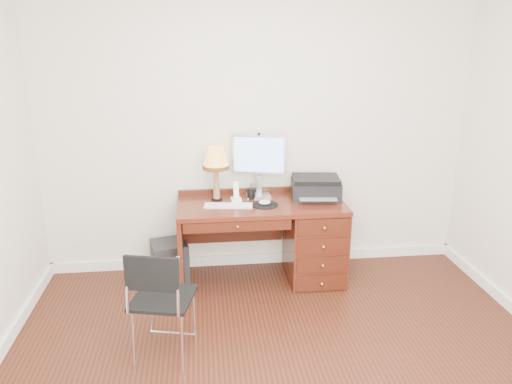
{
  "coord_description": "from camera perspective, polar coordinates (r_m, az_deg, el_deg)",
  "views": [
    {
      "loc": [
        -0.53,
        -2.8,
        2.2
      ],
      "look_at": [
        -0.07,
        1.2,
        0.92
      ],
      "focal_mm": 35.0,
      "sensor_mm": 36.0,
      "label": 1
    }
  ],
  "objects": [
    {
      "name": "ground",
      "position": [
        3.6,
        3.51,
        -20.08
      ],
      "size": [
        4.0,
        4.0,
        0.0
      ],
      "primitive_type": "plane",
      "color": "black",
      "rests_on": "ground"
    },
    {
      "name": "room_shell",
      "position": [
        4.09,
        1.96,
        -14.15
      ],
      "size": [
        4.0,
        4.0,
        4.0
      ],
      "color": "silver",
      "rests_on": "ground"
    },
    {
      "name": "desk",
      "position": [
        4.65,
        4.56,
        -5.05
      ],
      "size": [
        1.5,
        0.67,
        0.75
      ],
      "color": "#551F12",
      "rests_on": "ground"
    },
    {
      "name": "monitor",
      "position": [
        4.59,
        0.24,
        3.9
      ],
      "size": [
        0.49,
        0.22,
        0.57
      ],
      "rotation": [
        0.0,
        0.0,
        -0.27
      ],
      "color": "silver",
      "rests_on": "desk"
    },
    {
      "name": "keyboard",
      "position": [
        4.4,
        -3.17,
        -1.55
      ],
      "size": [
        0.44,
        0.17,
        0.02
      ],
      "primitive_type": "cube",
      "rotation": [
        0.0,
        0.0,
        -0.13
      ],
      "color": "white",
      "rests_on": "desk"
    },
    {
      "name": "mouse_pad",
      "position": [
        4.42,
        1.0,
        -1.34
      ],
      "size": [
        0.24,
        0.24,
        0.05
      ],
      "color": "black",
      "rests_on": "desk"
    },
    {
      "name": "printer",
      "position": [
        4.64,
        6.83,
        0.53
      ],
      "size": [
        0.48,
        0.39,
        0.2
      ],
      "rotation": [
        0.0,
        0.0,
        -0.11
      ],
      "color": "black",
      "rests_on": "desk"
    },
    {
      "name": "leg_lamp",
      "position": [
        4.48,
        -4.61,
        3.53
      ],
      "size": [
        0.24,
        0.24,
        0.5
      ],
      "color": "black",
      "rests_on": "desk"
    },
    {
      "name": "phone",
      "position": [
        4.49,
        -2.29,
        -0.5
      ],
      "size": [
        0.1,
        0.1,
        0.19
      ],
      "rotation": [
        0.0,
        0.0,
        0.07
      ],
      "color": "white",
      "rests_on": "desk"
    },
    {
      "name": "pen_cup",
      "position": [
        4.59,
        -0.55,
        -0.19
      ],
      "size": [
        0.07,
        0.07,
        0.09
      ],
      "primitive_type": "cylinder",
      "color": "black",
      "rests_on": "desk"
    },
    {
      "name": "chair",
      "position": [
        3.51,
        -10.71,
        -11.42
      ],
      "size": [
        0.48,
        0.49,
        0.85
      ],
      "rotation": [
        0.0,
        0.0,
        -0.24
      ],
      "color": "black",
      "rests_on": "ground"
    },
    {
      "name": "equipment_box",
      "position": [
        4.76,
        -9.83,
        -7.72
      ],
      "size": [
        0.38,
        0.38,
        0.37
      ],
      "primitive_type": "cube",
      "rotation": [
        0.0,
        0.0,
        0.23
      ],
      "color": "black",
      "rests_on": "ground"
    }
  ]
}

